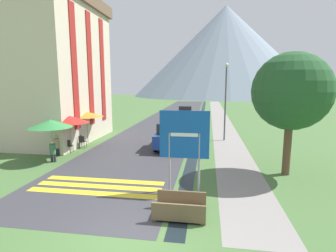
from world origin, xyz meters
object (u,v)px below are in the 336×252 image
cafe_chair_far_left (82,141)px  streetlamp (226,96)px  hotel_building (55,64)px  cafe_umbrella_middle_red (70,119)px  person_seated_near (53,150)px  footbridge (180,209)px  cafe_umbrella_front_green (50,124)px  tree_by_path (291,92)px  parked_car_far (186,113)px  cafe_umbrella_rear_orange (87,114)px  parked_car_near (171,135)px  road_sign (184,140)px  person_seated_far (56,144)px  cafe_chair_far_right (80,140)px  cafe_chair_middle (68,145)px

cafe_chair_far_left → streetlamp: (9.69, 4.09, 2.91)m
hotel_building → cafe_umbrella_middle_red: bearing=-49.4°
cafe_chair_far_left → person_seated_near: 3.26m
footbridge → streetlamp: streetlamp is taller
hotel_building → cafe_umbrella_front_green: size_ratio=4.54×
cafe_umbrella_front_green → person_seated_near: cafe_umbrella_front_green is taller
cafe_umbrella_front_green → streetlamp: 12.32m
streetlamp → tree_by_path: streetlamp is taller
parked_car_far → cafe_umbrella_front_green: cafe_umbrella_front_green is taller
cafe_umbrella_front_green → cafe_umbrella_middle_red: bearing=87.5°
parked_car_far → footbridge: bearing=-85.6°
hotel_building → cafe_umbrella_rear_orange: 4.69m
parked_car_near → road_sign: bearing=-77.9°
person_seated_near → tree_by_path: 12.70m
road_sign → person_seated_far: 9.31m
cafe_umbrella_front_green → cafe_chair_far_right: bearing=91.6°
cafe_chair_middle → streetlamp: (9.97, 5.39, 2.91)m
cafe_umbrella_front_green → streetlamp: streetlamp is taller
footbridge → person_seated_near: (-7.66, 4.97, 0.46)m
parked_car_far → tree_by_path: tree_by_path is taller
cafe_umbrella_front_green → cafe_umbrella_middle_red: (0.09, 1.97, -0.03)m
cafe_chair_middle → cafe_chair_far_right: 1.61m
parked_car_near → cafe_chair_far_right: parked_car_near is taller
cafe_chair_far_right → streetlamp: size_ratio=0.14×
streetlamp → tree_by_path: (2.48, -7.51, 0.54)m
footbridge → cafe_umbrella_rear_orange: 12.54m
footbridge → cafe_chair_far_left: size_ratio=2.00×
cafe_umbrella_middle_red → tree_by_path: size_ratio=0.41×
footbridge → cafe_chair_middle: 10.46m
cafe_chair_far_right → cafe_umbrella_front_green: size_ratio=0.36×
cafe_umbrella_middle_red → parked_car_far: bearing=69.0°
hotel_building → cafe_umbrella_front_green: (2.80, -5.34, -3.68)m
road_sign → tree_by_path: size_ratio=0.57×
hotel_building → streetlamp: bearing=8.2°
cafe_umbrella_rear_orange → person_seated_near: cafe_umbrella_rear_orange is taller
parked_car_near → tree_by_path: (6.21, -4.43, 3.06)m
road_sign → cafe_umbrella_front_green: (-7.74, 3.13, 0.03)m
hotel_building → cafe_umbrella_rear_orange: bearing=-17.1°
parked_car_near → hotel_building: bearing=172.1°
cafe_umbrella_rear_orange → person_seated_far: 3.69m
road_sign → cafe_umbrella_middle_red: road_sign is taller
tree_by_path → parked_car_far: bearing=109.5°
cafe_chair_far_left → cafe_umbrella_rear_orange: (-0.26, 1.40, 1.64)m
parked_car_far → streetlamp: size_ratio=0.68×
hotel_building → cafe_chair_far_left: size_ratio=12.69×
person_seated_far → tree_by_path: (12.83, -1.46, 3.27)m
cafe_umbrella_middle_red → cafe_umbrella_front_green: bearing=-92.5°
parked_car_far → cafe_umbrella_rear_orange: bearing=-114.9°
hotel_building → cafe_umbrella_front_green: 7.06m
cafe_chair_far_left → person_seated_far: (-0.67, -1.97, 0.18)m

